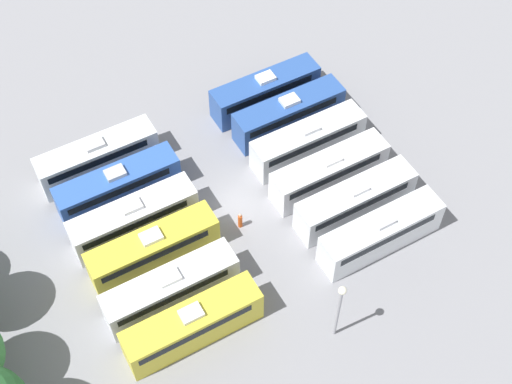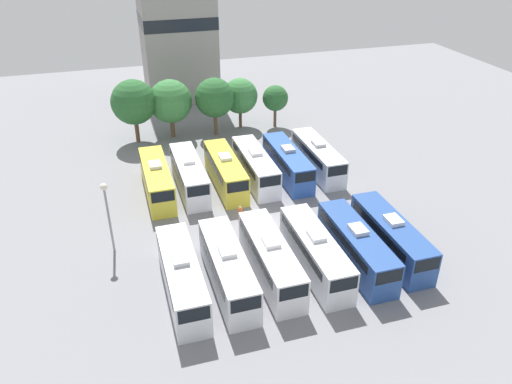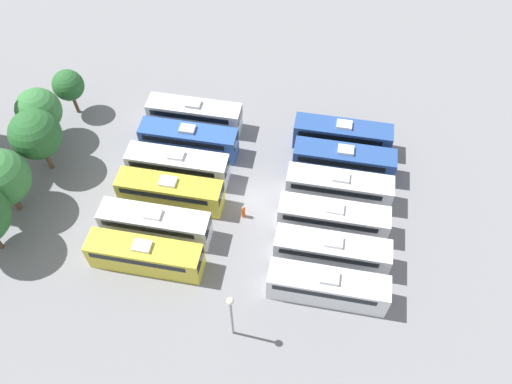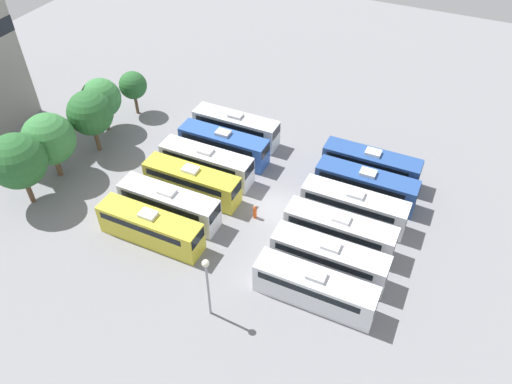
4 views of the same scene
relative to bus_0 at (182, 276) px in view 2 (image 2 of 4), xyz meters
name	(u,v)px [view 2 (image 2 of 4)]	position (x,y,z in m)	size (l,w,h in m)	color
ground_plane	(263,221)	(9.08, 8.08, -1.74)	(117.31, 117.31, 0.00)	gray
bus_0	(182,276)	(0.00, 0.00, 0.00)	(2.52, 10.36, 3.52)	silver
bus_1	(228,268)	(3.58, -0.03, 0.00)	(2.52, 10.36, 3.52)	silver
bus_2	(271,258)	(7.16, 0.16, 0.00)	(2.52, 10.36, 3.52)	silver
bus_3	(315,252)	(10.90, -0.09, 0.00)	(2.52, 10.36, 3.52)	silver
bus_4	(356,245)	(14.47, -0.28, 0.00)	(2.52, 10.36, 3.52)	#284C93
bus_5	(391,236)	(17.95, 0.13, 0.00)	(2.52, 10.36, 3.52)	#284C93
bus_6	(157,179)	(0.14, 16.37, 0.00)	(2.52, 10.36, 3.52)	gold
bus_7	(189,174)	(3.56, 16.49, 0.00)	(2.52, 10.36, 3.52)	silver
bus_8	(225,170)	(7.40, 16.16, 0.00)	(2.52, 10.36, 3.52)	gold
bus_9	(255,166)	(10.77, 16.32, 0.00)	(2.52, 10.36, 3.52)	white
bus_10	(287,162)	(14.43, 16.14, 0.00)	(2.52, 10.36, 3.52)	#2D56A8
bus_11	(317,156)	(18.15, 16.47, 0.00)	(2.52, 10.36, 3.52)	silver
worker_person	(240,214)	(6.98, 8.75, -0.99)	(0.36, 0.36, 1.63)	#CC4C19
light_pole	(107,205)	(-4.81, 7.31, 2.89)	(0.60, 0.60, 6.68)	gray
tree_0	(134,102)	(-0.57, 30.64, 3.53)	(5.57, 5.57, 8.08)	brown
tree_1	(170,101)	(3.98, 30.99, 3.05)	(5.50, 5.50, 7.56)	brown
tree_2	(214,98)	(9.48, 29.99, 3.31)	(5.04, 5.04, 7.59)	brown
tree_3	(240,96)	(13.31, 31.67, 2.62)	(4.68, 4.68, 6.72)	brown
tree_4	(275,98)	(17.88, 30.47, 2.25)	(3.43, 3.43, 5.73)	brown
depot_building	(177,26)	(7.84, 46.96, 9.02)	(10.66, 9.62, 21.36)	gray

